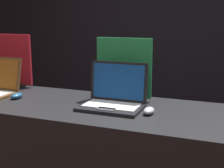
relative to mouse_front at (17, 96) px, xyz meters
name	(u,v)px	position (x,y,z in m)	size (l,w,h in m)	color
wall_back	(170,27)	(0.70, 1.83, 0.43)	(8.00, 0.05, 2.80)	black
mouse_front	(17,96)	(0.00, 0.00, 0.00)	(0.06, 0.10, 0.04)	navy
promo_stand_front	(14,62)	(-0.25, 0.32, 0.18)	(0.31, 0.07, 0.42)	black
laptop_middle	(114,97)	(0.70, 0.05, 0.04)	(0.38, 0.29, 0.27)	black
mouse_middle	(149,111)	(0.94, -0.01, 0.00)	(0.06, 0.10, 0.04)	#B2B2B7
promo_stand_middle	(124,71)	(0.70, 0.24, 0.18)	(0.38, 0.07, 0.42)	black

